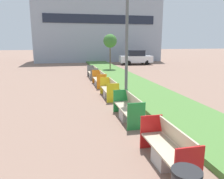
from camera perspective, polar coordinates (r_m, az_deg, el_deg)
The scene contains 10 objects.
planter_grass_strip at distance 11.18m, azimuth 12.11°, elevation -2.49°, with size 2.80×120.00×0.18m.
building_backdrop at distance 35.45m, azimuth -3.90°, elevation 16.46°, with size 18.71×6.90×10.98m.
bench_red_frame at distance 5.52m, azimuth 14.33°, elevation -15.35°, with size 0.65×1.92×0.94m.
bench_green_frame at distance 8.30m, azimuth 4.29°, elevation -5.41°, with size 0.65×2.09×0.94m.
bench_yellow_frame at distance 11.53m, azimuth -0.64°, elevation -0.36°, with size 0.65×1.97×0.94m.
bench_orange_frame at distance 14.73m, azimuth -3.28°, elevation 2.43°, with size 0.65×2.26×0.94m.
bench_grey_frame at distance 17.94m, azimuth -4.98°, elevation 4.18°, with size 0.65×2.29×0.94m.
street_lamp_post at distance 10.49m, azimuth 3.95°, elevation 18.18°, with size 0.24×0.44×7.18m.
sapling_tree_far at distance 22.62m, azimuth -0.50°, elevation 12.53°, with size 1.37×1.37×3.69m.
parked_car_distant at distance 28.98m, azimuth 6.24°, elevation 8.30°, with size 4.34×2.11×1.86m.
Camera 1 is at (-1.37, 2.19, 2.88)m, focal length 35.00 mm.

